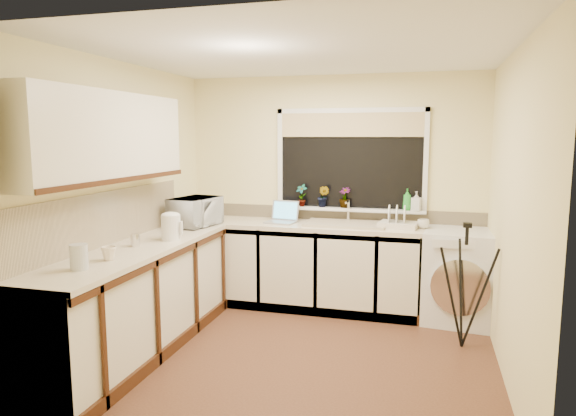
{
  "coord_description": "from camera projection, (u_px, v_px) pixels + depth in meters",
  "views": [
    {
      "loc": [
        0.99,
        -3.97,
        1.81
      ],
      "look_at": [
        -0.24,
        0.55,
        1.15
      ],
      "focal_mm": 31.98,
      "sensor_mm": 36.0,
      "label": 1
    }
  ],
  "objects": [
    {
      "name": "floor",
      "position": [
        298.0,
        353.0,
        4.3
      ],
      "size": [
        3.2,
        3.2,
        0.0
      ],
      "primitive_type": "plane",
      "color": "brown",
      "rests_on": "ground"
    },
    {
      "name": "ceiling",
      "position": [
        299.0,
        52.0,
        3.96
      ],
      "size": [
        3.2,
        3.2,
        0.0
      ],
      "primitive_type": "plane",
      "rotation": [
        3.14,
        0.0,
        0.0
      ],
      "color": "white",
      "rests_on": "ground"
    },
    {
      "name": "wall_back",
      "position": [
        332.0,
        190.0,
        5.56
      ],
      "size": [
        3.2,
        0.0,
        3.2
      ],
      "primitive_type": "plane",
      "rotation": [
        1.57,
        0.0,
        0.0
      ],
      "color": "#F3E5A2",
      "rests_on": "ground"
    },
    {
      "name": "wall_front",
      "position": [
        229.0,
        248.0,
        2.7
      ],
      "size": [
        3.2,
        0.0,
        3.2
      ],
      "primitive_type": "plane",
      "rotation": [
        -1.57,
        0.0,
        0.0
      ],
      "color": "#F3E5A2",
      "rests_on": "ground"
    },
    {
      "name": "wall_left",
      "position": [
        124.0,
        202.0,
        4.55
      ],
      "size": [
        0.0,
        3.0,
        3.0
      ],
      "primitive_type": "plane",
      "rotation": [
        1.57,
        0.0,
        1.57
      ],
      "color": "#F3E5A2",
      "rests_on": "ground"
    },
    {
      "name": "wall_right",
      "position": [
        512.0,
        217.0,
        3.71
      ],
      "size": [
        0.0,
        3.0,
        3.0
      ],
      "primitive_type": "plane",
      "rotation": [
        1.57,
        0.0,
        -1.57
      ],
      "color": "#F3E5A2",
      "rests_on": "ground"
    },
    {
      "name": "base_cabinet_back",
      "position": [
        296.0,
        266.0,
        5.47
      ],
      "size": [
        2.55,
        0.6,
        0.86
      ],
      "primitive_type": "cube",
      "color": "silver",
      "rests_on": "floor"
    },
    {
      "name": "base_cabinet_left",
      "position": [
        139.0,
        302.0,
        4.29
      ],
      "size": [
        0.54,
        2.4,
        0.86
      ],
      "primitive_type": "cube",
      "color": "silver",
      "rests_on": "floor"
    },
    {
      "name": "worktop_back",
      "position": [
        326.0,
        226.0,
        5.32
      ],
      "size": [
        3.2,
        0.6,
        0.04
      ],
      "primitive_type": "cube",
      "color": "beige",
      "rests_on": "base_cabinet_back"
    },
    {
      "name": "worktop_left",
      "position": [
        137.0,
        249.0,
        4.23
      ],
      "size": [
        0.6,
        2.4,
        0.04
      ],
      "primitive_type": "cube",
      "color": "beige",
      "rests_on": "base_cabinet_left"
    },
    {
      "name": "upper_cabinet",
      "position": [
        106.0,
        137.0,
        3.99
      ],
      "size": [
        0.28,
        1.9,
        0.7
      ],
      "primitive_type": "cube",
      "color": "silver",
      "rests_on": "wall_left"
    },
    {
      "name": "splashback_left",
      "position": [
        105.0,
        219.0,
        4.27
      ],
      "size": [
        0.02,
        2.4,
        0.45
      ],
      "primitive_type": "cube",
      "color": "beige",
      "rests_on": "wall_left"
    },
    {
      "name": "splashback_back",
      "position": [
        331.0,
        214.0,
        5.59
      ],
      "size": [
        3.2,
        0.02,
        0.14
      ],
      "primitive_type": "cube",
      "color": "beige",
      "rests_on": "wall_back"
    },
    {
      "name": "window_glass",
      "position": [
        351.0,
        161.0,
        5.45
      ],
      "size": [
        1.5,
        0.02,
        1.0
      ],
      "primitive_type": "cube",
      "color": "black",
      "rests_on": "wall_back"
    },
    {
      "name": "window_blind",
      "position": [
        351.0,
        125.0,
        5.38
      ],
      "size": [
        1.5,
        0.02,
        0.25
      ],
      "primitive_type": "cube",
      "color": "tan",
      "rests_on": "wall_back"
    },
    {
      "name": "windowsill",
      "position": [
        349.0,
        209.0,
        5.47
      ],
      "size": [
        1.6,
        0.14,
        0.03
      ],
      "primitive_type": "cube",
      "color": "white",
      "rests_on": "wall_back"
    },
    {
      "name": "sink",
      "position": [
        346.0,
        224.0,
        5.27
      ],
      "size": [
        0.82,
        0.46,
        0.03
      ],
      "primitive_type": "cube",
      "color": "tan",
      "rests_on": "worktop_back"
    },
    {
      "name": "faucet",
      "position": [
        348.0,
        211.0,
        5.42
      ],
      "size": [
        0.03,
        0.03,
        0.24
      ],
      "primitive_type": "cylinder",
      "color": "silver",
      "rests_on": "worktop_back"
    },
    {
      "name": "washing_machine",
      "position": [
        458.0,
        276.0,
        5.0
      ],
      "size": [
        0.7,
        0.68,
        0.9
      ],
      "primitive_type": "cube",
      "rotation": [
        0.0,
        0.0,
        -0.11
      ],
      "color": "silver",
      "rests_on": "floor"
    },
    {
      "name": "laptop",
      "position": [
        283.0,
        217.0,
        5.44
      ],
      "size": [
        0.34,
        0.31,
        0.23
      ],
      "rotation": [
        0.0,
        0.0,
        -0.15
      ],
      "color": "#A3A4AB",
      "rests_on": "worktop_back"
    },
    {
      "name": "kettle",
      "position": [
        171.0,
        228.0,
        4.5
      ],
      "size": [
        0.17,
        0.17,
        0.22
      ],
      "primitive_type": "cylinder",
      "color": "white",
      "rests_on": "worktop_left"
    },
    {
      "name": "dish_rack",
      "position": [
        398.0,
        225.0,
        5.12
      ],
      "size": [
        0.41,
        0.33,
        0.06
      ],
      "primitive_type": "cube",
      "rotation": [
        0.0,
        0.0,
        -0.14
      ],
      "color": "beige",
      "rests_on": "worktop_back"
    },
    {
      "name": "tripod",
      "position": [
        464.0,
        286.0,
        4.37
      ],
      "size": [
        0.69,
        0.69,
        1.09
      ],
      "primitive_type": null,
      "rotation": [
        0.0,
        0.0,
        -0.38
      ],
      "color": "black",
      "rests_on": "floor"
    },
    {
      "name": "glass_jug",
      "position": [
        79.0,
        257.0,
        3.51
      ],
      "size": [
        0.12,
        0.12,
        0.18
      ],
      "primitive_type": "cylinder",
      "color": "silver",
      "rests_on": "worktop_left"
    },
    {
      "name": "steel_jar",
      "position": [
        135.0,
        240.0,
        4.25
      ],
      "size": [
        0.08,
        0.08,
        0.11
      ],
      "primitive_type": "cylinder",
      "color": "silver",
      "rests_on": "worktop_left"
    },
    {
      "name": "microwave",
      "position": [
        195.0,
        212.0,
        5.21
      ],
      "size": [
        0.44,
        0.57,
        0.29
      ],
      "primitive_type": "imported",
      "rotation": [
        0.0,
        0.0,
        1.4
      ],
      "color": "white",
      "rests_on": "worktop_left"
    },
    {
      "name": "plant_a",
      "position": [
        302.0,
        195.0,
        5.55
      ],
      "size": [
        0.15,
        0.13,
        0.24
      ],
      "primitive_type": "imported",
      "rotation": [
        0.0,
        0.0,
        -0.4
      ],
      "color": "#999999",
      "rests_on": "windowsill"
    },
    {
      "name": "plant_b",
      "position": [
        323.0,
        196.0,
        5.5
      ],
      "size": [
        0.15,
        0.13,
        0.23
      ],
      "primitive_type": "imported",
      "rotation": [
        0.0,
        0.0,
        -0.27
      ],
      "color": "#999999",
      "rests_on": "windowsill"
    },
    {
      "name": "plant_c",
      "position": [
        345.0,
        198.0,
        5.46
      ],
      "size": [
        0.15,
        0.15,
        0.22
      ],
      "primitive_type": "imported",
      "rotation": [
        0.0,
        0.0,
        -0.27
      ],
      "color": "#999999",
      "rests_on": "windowsill"
    },
    {
      "name": "soap_bottle_green",
      "position": [
        407.0,
        199.0,
        5.26
      ],
      "size": [
        0.09,
        0.1,
        0.22
      ],
      "primitive_type": "imported",
      "rotation": [
        0.0,
        0.0,
        -0.1
      ],
      "color": "green",
      "rests_on": "windowsill"
    },
    {
      "name": "soap_bottle_clear",
      "position": [
        416.0,
        201.0,
        5.25
      ],
      "size": [
        0.11,
        0.11,
        0.2
      ],
      "primitive_type": "imported",
      "rotation": [
        0.0,
        0.0,
        -0.22
      ],
      "color": "#999999",
      "rests_on": "windowsill"
    },
    {
      "name": "cup_back",
      "position": [
        423.0,
        224.0,
        5.07
      ],
      "size": [
        0.14,
        0.14,
        0.09
      ],
      "primitive_type": "imported",
      "rotation": [
        0.0,
        0.0,
        -0.26
      ],
      "color": "silver",
      "rests_on": "worktop_back"
    },
    {
      "name": "cup_left",
      "position": [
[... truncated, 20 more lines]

